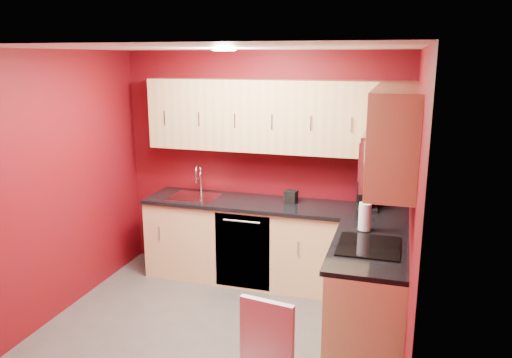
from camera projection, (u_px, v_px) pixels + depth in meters
The scene contains 20 objects.
floor at pixel (217, 334), 4.49m from camera, with size 3.20×3.20×0.00m, color #504E4B.
ceiling at pixel (211, 48), 3.89m from camera, with size 3.20×3.20×0.00m, color white.
wall_back at pixel (262, 165), 5.59m from camera, with size 3.20×3.20×0.00m, color #5E080A.
wall_front at pixel (117, 273), 2.79m from camera, with size 3.20×3.20×0.00m, color #5E080A.
wall_left at pixel (53, 187), 4.63m from camera, with size 3.00×3.00×0.00m, color #5E080A.
wall_right at pixel (413, 218), 3.75m from camera, with size 3.00×3.00×0.00m, color #5E080A.
base_cabinets_back at pixel (272, 244), 5.45m from camera, with size 2.80×0.60×0.87m, color #E4C582.
base_cabinets_right at pixel (369, 297), 4.26m from camera, with size 0.60×1.30×0.87m, color #E4C582.
countertop_back at pixel (272, 205), 5.32m from camera, with size 2.80×0.63×0.04m, color black.
countertop_right at pixel (370, 247), 4.14m from camera, with size 0.63×1.27×0.04m, color black.
upper_cabinets_back at pixel (276, 116), 5.23m from camera, with size 2.80×0.35×0.75m, color tan.
upper_cabinets_right at pixel (396, 125), 4.05m from camera, with size 0.35×1.55×0.75m.
microwave at pixel (389, 158), 3.89m from camera, with size 0.42×0.76×0.42m.
cooktop at pixel (369, 246), 4.10m from camera, with size 0.50×0.55×0.01m, color black.
sink at pixel (195, 193), 5.58m from camera, with size 0.52×0.42×0.35m.
dishwasher_front at pixel (242, 252), 5.25m from camera, with size 0.60×0.02×0.82m, color black.
downlight at pixel (224, 50), 4.17m from camera, with size 0.20×0.20×0.01m, color white.
coffee_maker at pixel (367, 194), 5.06m from camera, with size 0.20×0.27×0.34m, color black, non-canonical shape.
napkin_holder at pixel (291, 197), 5.32m from camera, with size 0.12×0.12×0.13m, color black, non-canonical shape.
paper_towel at pixel (365, 217), 4.46m from camera, with size 0.15×0.15×0.26m, color white, non-canonical shape.
Camera 1 is at (1.48, -3.76, 2.43)m, focal length 35.00 mm.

